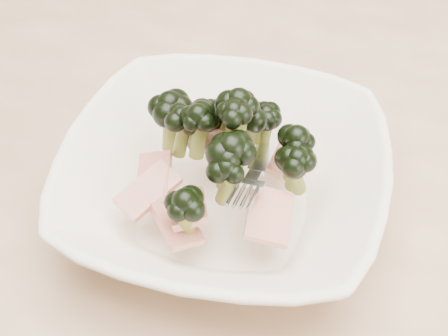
{
  "coord_description": "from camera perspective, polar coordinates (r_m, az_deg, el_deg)",
  "views": [
    {
      "loc": [
        0.13,
        -0.41,
        1.18
      ],
      "look_at": [
        -0.04,
        -0.08,
        0.8
      ],
      "focal_mm": 50.0,
      "sensor_mm": 36.0,
      "label": 1
    }
  ],
  "objects": [
    {
      "name": "dining_table",
      "position": [
        0.68,
        5.72,
        -5.71
      ],
      "size": [
        1.2,
        0.8,
        0.75
      ],
      "color": "tan",
      "rests_on": "ground"
    },
    {
      "name": "broccoli_dish",
      "position": [
        0.54,
        0.06,
        -0.69
      ],
      "size": [
        0.34,
        0.34,
        0.12
      ],
      "color": "white",
      "rests_on": "dining_table"
    }
  ]
}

